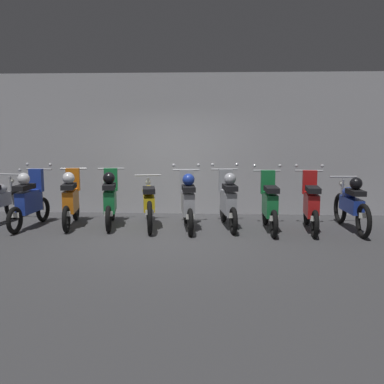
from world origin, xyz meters
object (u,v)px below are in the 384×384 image
(motorbike_slot_4, at_px, (149,203))
(motorbike_slot_8, at_px, (311,204))
(motorbike_slot_2, at_px, (71,199))
(motorbike_slot_9, at_px, (351,204))
(motorbike_slot_5, at_px, (188,201))
(motorbike_slot_1, at_px, (30,200))
(motorbike_slot_6, at_px, (228,200))
(motorbike_slot_3, at_px, (110,199))
(motorbike_slot_7, at_px, (270,204))

(motorbike_slot_4, distance_m, motorbike_slot_8, 3.26)
(motorbike_slot_2, distance_m, motorbike_slot_9, 5.69)
(motorbike_slot_4, relative_size, motorbike_slot_5, 1.16)
(motorbike_slot_1, height_order, motorbike_slot_6, same)
(motorbike_slot_1, xyz_separation_m, motorbike_slot_6, (4.06, 0.19, 0.00))
(motorbike_slot_3, bearing_deg, motorbike_slot_9, -1.60)
(motorbike_slot_4, relative_size, motorbike_slot_8, 1.15)
(motorbike_slot_2, bearing_deg, motorbike_slot_8, -1.99)
(motorbike_slot_3, distance_m, motorbike_slot_9, 4.88)
(motorbike_slot_3, bearing_deg, motorbike_slot_6, -0.71)
(motorbike_slot_3, distance_m, motorbike_slot_6, 2.44)
(motorbike_slot_1, relative_size, motorbike_slot_2, 1.00)
(motorbike_slot_5, xyz_separation_m, motorbike_slot_7, (1.63, -0.05, -0.04))
(motorbike_slot_4, relative_size, motorbike_slot_7, 1.15)
(motorbike_slot_4, bearing_deg, motorbike_slot_7, -4.74)
(motorbike_slot_1, bearing_deg, motorbike_slot_9, 0.71)
(motorbike_slot_8, bearing_deg, motorbike_slot_5, 179.53)
(motorbike_slot_2, bearing_deg, motorbike_slot_5, -3.51)
(motorbike_slot_7, bearing_deg, motorbike_slot_4, 175.26)
(motorbike_slot_9, bearing_deg, motorbike_slot_5, -178.92)
(motorbike_slot_4, bearing_deg, motorbike_slot_3, 176.98)
(motorbike_slot_6, bearing_deg, motorbike_slot_7, -14.79)
(motorbike_slot_1, height_order, motorbike_slot_9, motorbike_slot_1)
(motorbike_slot_5, xyz_separation_m, motorbike_slot_6, (0.81, 0.17, 0.00))
(motorbike_slot_1, relative_size, motorbike_slot_4, 0.87)
(motorbike_slot_3, bearing_deg, motorbike_slot_4, -3.02)
(motorbike_slot_6, bearing_deg, motorbike_slot_5, -168.36)
(motorbike_slot_2, xyz_separation_m, motorbike_slot_4, (1.62, 0.01, -0.08))
(motorbike_slot_7, bearing_deg, motorbike_slot_5, 178.31)
(motorbike_slot_3, bearing_deg, motorbike_slot_7, -4.32)
(motorbike_slot_1, distance_m, motorbike_slot_5, 3.25)
(motorbike_slot_6, height_order, motorbike_slot_8, same)
(motorbike_slot_1, distance_m, motorbike_slot_6, 4.06)
(motorbike_slot_3, distance_m, motorbike_slot_7, 3.26)
(motorbike_slot_2, xyz_separation_m, motorbike_slot_7, (4.07, -0.20, -0.04))
(motorbike_slot_3, xyz_separation_m, motorbike_slot_6, (2.44, -0.03, 0.00))
(motorbike_slot_2, distance_m, motorbike_slot_7, 4.07)
(motorbike_slot_1, distance_m, motorbike_slot_8, 5.69)
(motorbike_slot_5, bearing_deg, motorbike_slot_7, -1.69)
(motorbike_slot_8, bearing_deg, motorbike_slot_7, -178.04)
(motorbike_slot_1, bearing_deg, motorbike_slot_5, 0.35)
(motorbike_slot_1, xyz_separation_m, motorbike_slot_4, (2.43, 0.17, -0.08))
(motorbike_slot_4, height_order, motorbike_slot_9, motorbike_slot_9)
(motorbike_slot_6, relative_size, motorbike_slot_7, 1.00)
(motorbike_slot_5, xyz_separation_m, motorbike_slot_9, (3.25, 0.06, -0.04))
(motorbike_slot_1, bearing_deg, motorbike_slot_3, 7.64)
(motorbike_slot_2, xyz_separation_m, motorbike_slot_5, (2.44, -0.15, 0.00))
(motorbike_slot_4, distance_m, motorbike_slot_5, 0.83)
(motorbike_slot_5, distance_m, motorbike_slot_6, 0.83)
(motorbike_slot_2, distance_m, motorbike_slot_4, 1.63)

